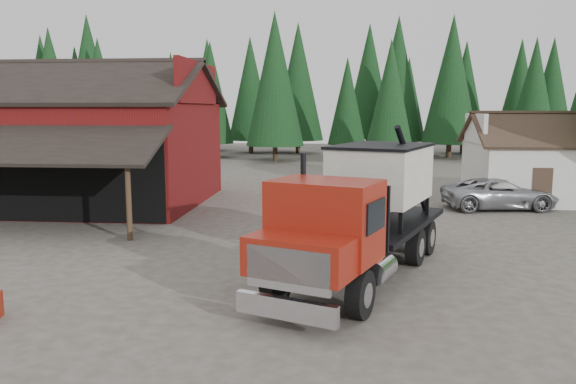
{
  "coord_description": "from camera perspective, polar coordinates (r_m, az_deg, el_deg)",
  "views": [
    {
      "loc": [
        1.99,
        -17.23,
        4.75
      ],
      "look_at": [
        0.14,
        2.51,
        1.8
      ],
      "focal_mm": 35.0,
      "sensor_mm": 36.0,
      "label": 1
    }
  ],
  "objects": [
    {
      "name": "farmhouse",
      "position": [
        32.31,
        25.27,
        2.18
      ],
      "size": [
        8.6,
        6.42,
        4.65
      ],
      "color": "silver",
      "rests_on": "ground"
    },
    {
      "name": "red_barn",
      "position": [
        30.15,
        -20.23,
        4.03
      ],
      "size": [
        12.8,
        13.63,
        7.18
      ],
      "color": "#601410",
      "rests_on": "ground"
    },
    {
      "name": "near_pine_a",
      "position": [
        51.22,
        -22.92,
        9.64
      ],
      "size": [
        4.4,
        4.4,
        11.4
      ],
      "color": "#382619",
      "rests_on": "ground"
    },
    {
      "name": "near_pine_b",
      "position": [
        47.41,
        10.36,
        9.71
      ],
      "size": [
        3.96,
        3.96,
        10.4
      ],
      "color": "#382619",
      "rests_on": "ground"
    },
    {
      "name": "feed_truck",
      "position": [
        15.93,
        7.61,
        -1.59
      ],
      "size": [
        5.81,
        9.69,
        4.26
      ],
      "rotation": [
        0.0,
        0.0,
        -0.38
      ],
      "color": "black",
      "rests_on": "ground"
    },
    {
      "name": "ground",
      "position": [
        17.98,
        -1.2,
        -6.86
      ],
      "size": [
        120.0,
        120.0,
        0.0
      ],
      "primitive_type": "plane",
      "color": "#4C473C",
      "rests_on": "ground"
    },
    {
      "name": "conifer_backdrop",
      "position": [
        59.45,
        3.43,
        3.87
      ],
      "size": [
        76.0,
        16.0,
        16.0
      ],
      "primitive_type": null,
      "color": "black",
      "rests_on": "ground"
    },
    {
      "name": "silver_car",
      "position": [
        28.54,
        20.69,
        -0.17
      ],
      "size": [
        5.57,
        3.11,
        1.47
      ],
      "primitive_type": "imported",
      "rotation": [
        0.0,
        0.0,
        1.7
      ],
      "color": "#A3A5AB",
      "rests_on": "ground"
    },
    {
      "name": "near_pine_d",
      "position": [
        51.64,
        -1.34,
        11.4
      ],
      "size": [
        5.28,
        5.28,
        13.4
      ],
      "color": "#382619",
      "rests_on": "ground"
    }
  ]
}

